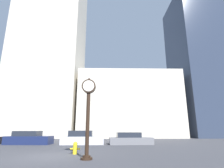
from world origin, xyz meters
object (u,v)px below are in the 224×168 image
street_clock (88,108)px  car_navy (29,139)px  fire_hydrant_far (75,148)px  car_silver (82,138)px  car_grey (130,139)px

street_clock → car_navy: street_clock is taller
street_clock → car_navy: (-7.22, 9.36, -2.20)m
street_clock → car_navy: size_ratio=0.96×
car_navy → fire_hydrant_far: size_ratio=6.07×
car_navy → car_silver: (5.65, -0.16, 0.01)m
fire_hydrant_far → street_clock: bearing=-63.8°
street_clock → car_grey: 9.93m
car_grey → fire_hydrant_far: (-4.47, -7.01, -0.11)m
car_grey → fire_hydrant_far: bearing=-124.9°
car_navy → car_silver: 5.65m
street_clock → car_silver: 9.59m
car_grey → fire_hydrant_far: size_ratio=5.80×
car_silver → car_grey: (5.04, -0.17, -0.07)m
car_silver → car_grey: bearing=-4.4°
car_silver → car_grey: 5.05m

